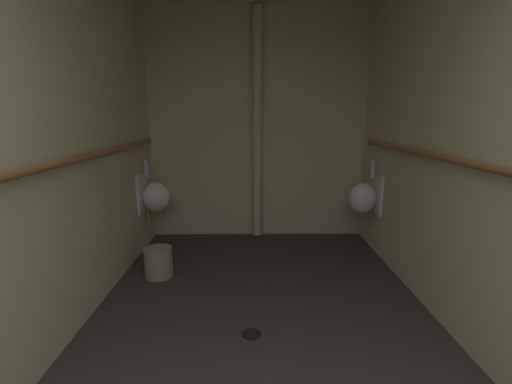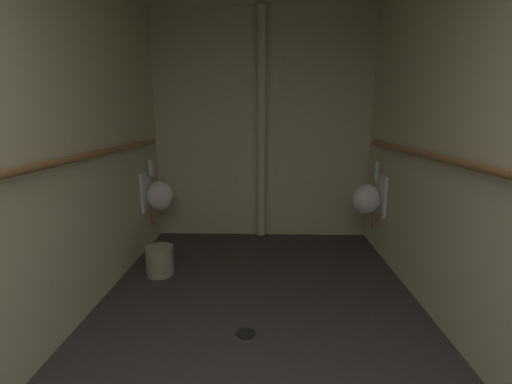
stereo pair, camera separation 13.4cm
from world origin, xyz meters
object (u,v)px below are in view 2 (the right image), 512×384
Objects in this scene: urinal_right_mid at (369,198)px; waste_bin at (160,260)px; standpipe_back_wall at (261,127)px; floor_drain at (246,333)px; urinal_left_mid at (158,195)px.

urinal_right_mid is 2.28m from waste_bin.
standpipe_back_wall reaches higher than urinal_right_mid.
waste_bin is (-2.14, -0.62, -0.49)m from urinal_right_mid.
urinal_left_mid is at bearing 123.51° from floor_drain.
urinal_left_mid is at bearing 177.74° from urinal_right_mid.
standpipe_back_wall is 2.48m from floor_drain.
urinal_left_mid is at bearing 106.06° from waste_bin.
urinal_left_mid is at bearing -160.18° from standpipe_back_wall.
waste_bin is at bearing -73.94° from urinal_left_mid.
urinal_left_mid and urinal_right_mid have the same top height.
waste_bin is at bearing 133.46° from floor_drain.
urinal_right_mid reaches higher than floor_drain.
standpipe_back_wall is 9.53× the size of waste_bin.
urinal_right_mid reaches higher than waste_bin.
urinal_left_mid is 1.00× the size of urinal_right_mid.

